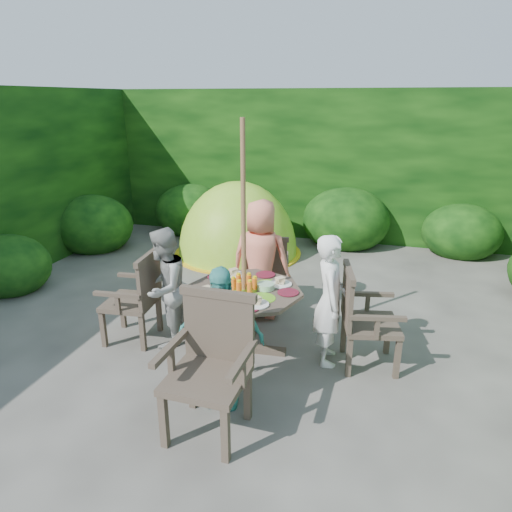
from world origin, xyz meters
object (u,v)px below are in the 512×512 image
(child_back, at_px, (261,260))
(dome_tent, at_px, (238,253))
(patio_table, at_px, (245,299))
(garden_chair_back, at_px, (267,269))
(garden_chair_left, at_px, (137,296))
(garden_chair_front, at_px, (211,363))
(child_left, at_px, (164,288))
(child_right, at_px, (330,300))
(child_front, at_px, (221,337))
(parasol_pole, at_px, (244,244))
(garden_chair_right, at_px, (363,317))

(child_back, bearing_deg, dome_tent, -66.98)
(patio_table, xyz_separation_m, garden_chair_back, (-0.08, 1.10, -0.10))
(patio_table, relative_size, garden_chair_left, 1.34)
(garden_chair_left, bearing_deg, garden_chair_front, 44.56)
(garden_chair_front, xyz_separation_m, child_left, (-0.89, 1.03, 0.06))
(patio_table, relative_size, child_right, 0.98)
(garden_chair_left, relative_size, child_left, 0.75)
(garden_chair_left, xyz_separation_m, child_back, (1.04, 0.88, 0.19))
(child_front, bearing_deg, garden_chair_left, 141.43)
(parasol_pole, bearing_deg, child_right, 4.34)
(garden_chair_back, distance_m, dome_tent, 1.98)
(child_left, bearing_deg, garden_chair_back, 144.70)
(garden_chair_left, bearing_deg, garden_chair_right, 88.80)
(garden_chair_left, xyz_separation_m, dome_tent, (0.10, 2.88, -0.48))
(garden_chair_right, height_order, child_back, child_back)
(child_right, bearing_deg, patio_table, 83.52)
(garden_chair_back, bearing_deg, child_back, 79.02)
(garden_chair_back, relative_size, child_back, 0.63)
(child_left, bearing_deg, garden_chair_front, 37.52)
(garden_chair_right, bearing_deg, parasol_pole, 81.51)
(garden_chair_back, distance_m, child_right, 1.37)
(garden_chair_back, bearing_deg, child_front, 80.82)
(child_back, bearing_deg, parasol_pole, 92.25)
(garden_chair_right, xyz_separation_m, child_front, (-1.04, -0.87, 0.10))
(garden_chair_back, relative_size, child_front, 0.72)
(garden_chair_back, height_order, child_right, child_right)
(patio_table, bearing_deg, parasol_pole, -162.86)
(garden_chair_back, bearing_deg, child_left, 44.90)
(parasol_pole, bearing_deg, garden_chair_front, -85.18)
(parasol_pole, distance_m, garden_chair_front, 1.23)
(dome_tent, bearing_deg, child_left, -103.23)
(garden_chair_front, distance_m, dome_tent, 4.07)
(garden_chair_right, xyz_separation_m, garden_chair_left, (-2.20, -0.15, -0.00))
(garden_chair_front, xyz_separation_m, child_right, (0.71, 1.15, 0.08))
(garden_chair_front, xyz_separation_m, child_front, (-0.03, 0.29, 0.05))
(parasol_pole, height_order, dome_tent, parasol_pole)
(garden_chair_back, xyz_separation_m, dome_tent, (-0.92, 1.69, -0.45))
(child_left, height_order, child_front, child_left)
(patio_table, relative_size, garden_chair_front, 1.20)
(garden_chair_back, distance_m, garden_chair_front, 2.20)
(dome_tent, bearing_deg, parasol_pole, -87.60)
(garden_chair_right, relative_size, child_front, 0.77)
(garden_chair_right, bearing_deg, garden_chair_front, 126.81)
(garden_chair_left, distance_m, garden_chair_front, 1.56)
(child_left, distance_m, child_front, 1.13)
(garden_chair_right, distance_m, child_front, 1.36)
(patio_table, height_order, garden_chair_right, garden_chair_right)
(child_left, bearing_deg, child_front, 45.97)
(patio_table, distance_m, garden_chair_front, 1.09)
(child_right, bearing_deg, parasol_pole, 83.59)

